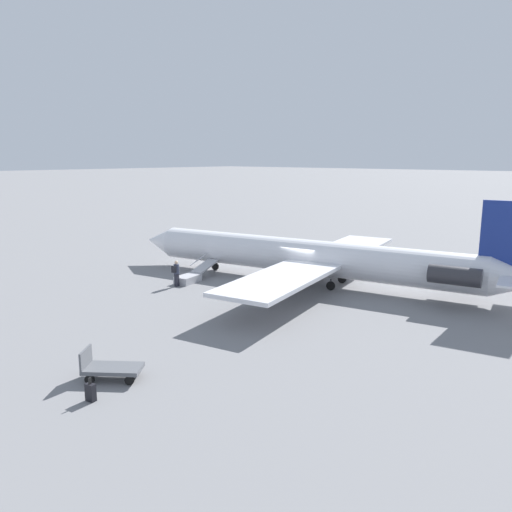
# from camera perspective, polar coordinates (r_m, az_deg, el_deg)

# --- Properties ---
(ground_plane) EXTENTS (600.00, 600.00, 0.00)m
(ground_plane) POSITION_cam_1_polar(r_m,az_deg,el_deg) (34.47, 5.61, -3.00)
(ground_plane) COLOR slate
(airplane_main) EXTENTS (28.48, 21.95, 6.12)m
(airplane_main) POSITION_cam_1_polar(r_m,az_deg,el_deg) (33.73, 7.00, -0.16)
(airplane_main) COLOR silver
(airplane_main) RESTS_ON ground
(boarding_stairs) EXTENTS (1.79, 4.13, 1.58)m
(boarding_stairs) POSITION_cam_1_polar(r_m,az_deg,el_deg) (34.75, -7.39, -2.31)
(boarding_stairs) COLOR #B2B2B7
(boarding_stairs) RESTS_ON ground
(passenger) EXTENTS (0.39, 0.56, 1.74)m
(passenger) POSITION_cam_1_polar(r_m,az_deg,el_deg) (33.41, -9.11, -1.78)
(passenger) COLOR #23232D
(passenger) RESTS_ON ground
(luggage_cart) EXTENTS (2.41, 2.22, 1.22)m
(luggage_cart) POSITION_cam_1_polar(r_m,az_deg,el_deg) (20.52, -16.37, -12.18)
(luggage_cart) COLOR #595B60
(luggage_cart) RESTS_ON ground
(suitcase) EXTENTS (0.40, 0.29, 0.88)m
(suitcase) POSITION_cam_1_polar(r_m,az_deg,el_deg) (19.11, -18.38, -14.55)
(suitcase) COLOR black
(suitcase) RESTS_ON ground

